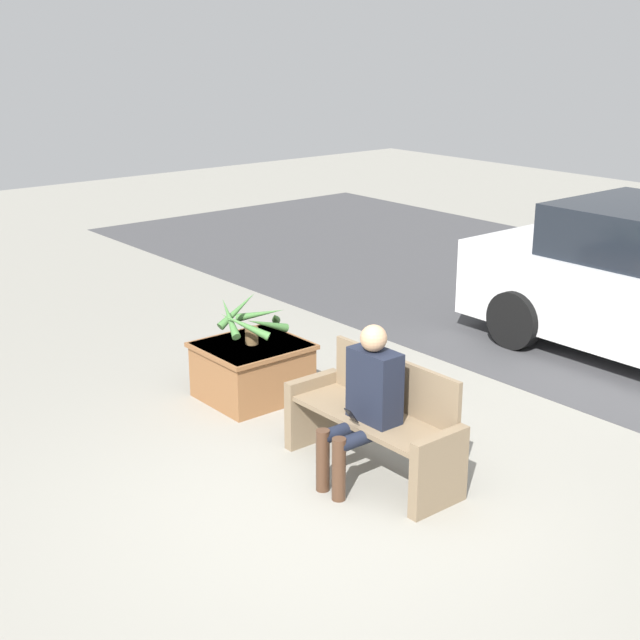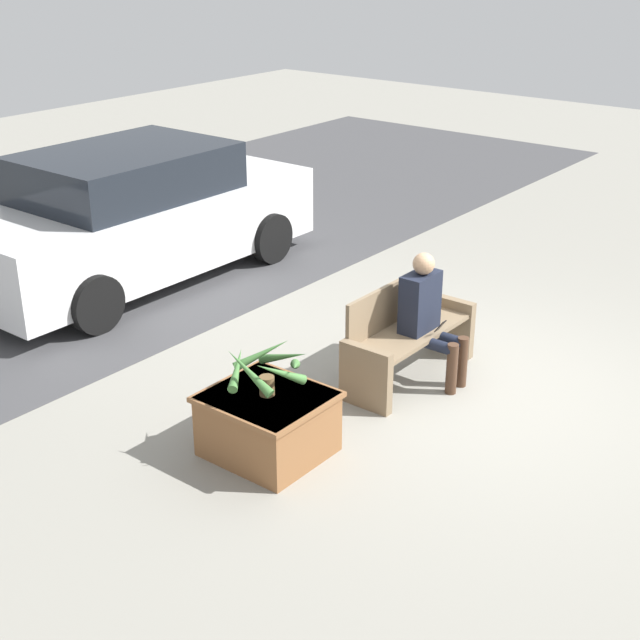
# 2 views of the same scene
# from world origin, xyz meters

# --- Properties ---
(ground_plane) EXTENTS (30.00, 30.00, 0.00)m
(ground_plane) POSITION_xyz_m (0.00, 0.00, 0.00)
(ground_plane) COLOR gray
(bench) EXTENTS (1.53, 0.52, 0.90)m
(bench) POSITION_xyz_m (-0.18, 0.63, 0.42)
(bench) COLOR #7A664C
(bench) RESTS_ON ground_plane
(person_seated) EXTENTS (0.41, 0.59, 1.25)m
(person_seated) POSITION_xyz_m (-0.11, 0.45, 0.69)
(person_seated) COLOR black
(person_seated) RESTS_ON ground_plane
(planter_box) EXTENTS (0.86, 0.94, 0.53)m
(planter_box) POSITION_xyz_m (-2.01, 0.75, 0.29)
(planter_box) COLOR brown
(planter_box) RESTS_ON ground_plane
(potted_plant) EXTENTS (0.71, 0.72, 0.44)m
(potted_plant) POSITION_xyz_m (-2.00, 0.75, 0.77)
(potted_plant) COLOR brown
(potted_plant) RESTS_ON planter_box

